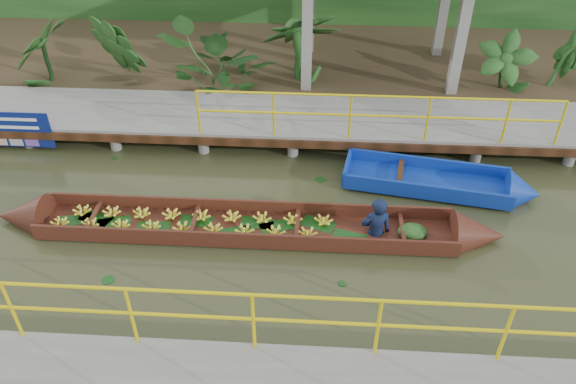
{
  "coord_description": "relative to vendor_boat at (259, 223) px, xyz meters",
  "views": [
    {
      "loc": [
        1.54,
        -7.8,
        6.82
      ],
      "look_at": [
        1.03,
        0.5,
        0.6
      ],
      "focal_mm": 35.0,
      "sensor_mm": 36.0,
      "label": 1
    }
  ],
  "objects": [
    {
      "name": "moored_blue_boat",
      "position": [
        4.18,
        1.44,
        -0.04
      ],
      "size": [
        3.97,
        1.61,
        0.92
      ],
      "rotation": [
        0.0,
        0.0,
        -0.17
      ],
      "color": "#0E2F9B",
      "rests_on": "ground"
    },
    {
      "name": "far_dock",
      "position": [
        -0.5,
        3.39,
        0.27
      ],
      "size": [
        16.0,
        2.06,
        1.66
      ],
      "color": "slate",
      "rests_on": "ground"
    },
    {
      "name": "tropical_plants",
      "position": [
        0.31,
        5.26,
        1.04
      ],
      "size": [
        14.28,
        1.28,
        1.6
      ],
      "color": "#123A15",
      "rests_on": "ground"
    },
    {
      "name": "land_strip",
      "position": [
        -0.52,
        7.46,
        0.02
      ],
      "size": [
        30.0,
        8.0,
        0.45
      ],
      "primitive_type": "cube",
      "color": "#2F2517",
      "rests_on": "ground"
    },
    {
      "name": "ground",
      "position": [
        -0.52,
        -0.04,
        -0.21
      ],
      "size": [
        80.0,
        80.0,
        0.0
      ],
      "primitive_type": "plane",
      "color": "#2D3118",
      "rests_on": "ground"
    },
    {
      "name": "vendor_boat",
      "position": [
        0.0,
        0.0,
        0.0
      ],
      "size": [
        9.43,
        1.02,
        1.97
      ],
      "rotation": [
        0.0,
        0.0,
        -0.0
      ],
      "color": "#39170F",
      "rests_on": "ground"
    }
  ]
}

